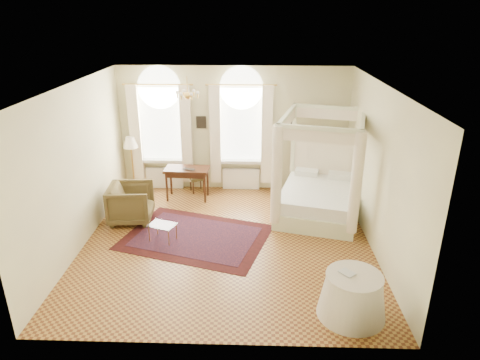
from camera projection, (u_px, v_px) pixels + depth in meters
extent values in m
plane|color=#A67530|center=(227.00, 242.00, 9.11)|extent=(6.00, 6.00, 0.00)
plane|color=beige|center=(234.00, 130.00, 11.28)|extent=(6.00, 0.00, 6.00)
plane|color=beige|center=(212.00, 247.00, 5.71)|extent=(6.00, 0.00, 6.00)
plane|color=beige|center=(78.00, 168.00, 8.59)|extent=(0.00, 6.00, 6.00)
plane|color=beige|center=(379.00, 171.00, 8.40)|extent=(0.00, 6.00, 6.00)
plane|color=white|center=(225.00, 86.00, 7.88)|extent=(6.00, 6.00, 0.00)
cube|color=silver|center=(162.00, 124.00, 11.25)|extent=(1.10, 0.04, 1.90)
cylinder|color=silver|center=(159.00, 87.00, 10.90)|extent=(1.10, 0.04, 1.10)
cube|color=white|center=(163.00, 160.00, 11.54)|extent=(1.32, 0.24, 0.08)
cube|color=beige|center=(136.00, 135.00, 11.21)|extent=(0.28, 0.14, 2.60)
cube|color=beige|center=(186.00, 135.00, 11.17)|extent=(0.28, 0.14, 2.60)
cube|color=white|center=(165.00, 178.00, 11.75)|extent=(1.00, 0.12, 0.58)
cube|color=silver|center=(241.00, 124.00, 11.19)|extent=(1.10, 0.04, 1.90)
cylinder|color=silver|center=(241.00, 88.00, 10.83)|extent=(1.10, 0.04, 1.10)
cube|color=white|center=(241.00, 161.00, 11.47)|extent=(1.32, 0.24, 0.08)
cube|color=beige|center=(215.00, 135.00, 11.14)|extent=(0.28, 0.14, 2.60)
cube|color=beige|center=(267.00, 136.00, 11.10)|extent=(0.28, 0.14, 2.60)
cube|color=white|center=(241.00, 179.00, 11.68)|extent=(1.00, 0.12, 0.58)
cylinder|color=gold|center=(187.00, 85.00, 9.10)|extent=(0.02, 0.02, 0.40)
sphere|color=gold|center=(188.00, 96.00, 9.18)|extent=(0.16, 0.16, 0.16)
sphere|color=beige|center=(198.00, 93.00, 9.15)|extent=(0.07, 0.07, 0.07)
sphere|color=beige|center=(194.00, 91.00, 9.33)|extent=(0.07, 0.07, 0.07)
sphere|color=beige|center=(184.00, 91.00, 9.33)|extent=(0.07, 0.07, 0.07)
sphere|color=beige|center=(177.00, 92.00, 9.16)|extent=(0.07, 0.07, 0.07)
sphere|color=beige|center=(181.00, 94.00, 8.98)|extent=(0.07, 0.07, 0.07)
sphere|color=beige|center=(191.00, 94.00, 8.97)|extent=(0.07, 0.07, 0.07)
cube|color=black|center=(201.00, 122.00, 11.20)|extent=(0.26, 0.03, 0.32)
cube|color=black|center=(289.00, 119.00, 11.09)|extent=(0.22, 0.03, 0.26)
cube|color=beige|center=(318.00, 208.00, 10.24)|extent=(2.27, 2.57, 0.38)
cube|color=silver|center=(319.00, 195.00, 10.12)|extent=(2.14, 2.44, 0.29)
cube|color=beige|center=(325.00, 164.00, 10.90)|extent=(1.74, 0.53, 1.25)
cube|color=beige|center=(293.00, 151.00, 11.00)|extent=(0.11, 0.11, 2.40)
cube|color=beige|center=(359.00, 157.00, 10.57)|extent=(0.11, 0.11, 2.40)
cube|color=beige|center=(276.00, 180.00, 9.16)|extent=(0.11, 0.11, 2.40)
cube|color=beige|center=(356.00, 189.00, 8.73)|extent=(0.11, 0.11, 2.40)
cube|color=beige|center=(329.00, 107.00, 10.34)|extent=(1.74, 0.53, 0.08)
cube|color=beige|center=(319.00, 129.00, 8.50)|extent=(1.74, 0.53, 0.08)
cube|color=beige|center=(288.00, 114.00, 9.63)|extent=(0.63, 2.14, 0.08)
cube|color=beige|center=(363.00, 119.00, 9.20)|extent=(0.63, 2.14, 0.08)
cube|color=beige|center=(329.00, 113.00, 10.39)|extent=(1.79, 0.50, 0.29)
cube|color=beige|center=(319.00, 136.00, 8.55)|extent=(1.79, 0.50, 0.29)
cube|color=beige|center=(287.00, 121.00, 9.69)|extent=(0.61, 2.19, 0.29)
cube|color=beige|center=(363.00, 126.00, 9.25)|extent=(0.61, 2.19, 0.29)
cylinder|color=beige|center=(277.00, 176.00, 9.12)|extent=(0.23, 0.23, 2.19)
cylinder|color=beige|center=(356.00, 184.00, 8.69)|extent=(0.23, 0.23, 2.19)
cube|color=#391E0F|center=(335.00, 185.00, 11.26)|extent=(0.51, 0.48, 0.62)
cylinder|color=gold|center=(333.00, 170.00, 11.16)|extent=(0.11, 0.11, 0.18)
cone|color=beige|center=(333.00, 163.00, 11.09)|extent=(0.25, 0.25, 0.20)
cube|color=#391E0F|center=(187.00, 169.00, 10.91)|extent=(1.15, 0.64, 0.07)
cube|color=#391E0F|center=(187.00, 173.00, 10.95)|extent=(1.03, 0.52, 0.11)
cylinder|color=#391E0F|center=(171.00, 180.00, 11.31)|extent=(0.06, 0.06, 0.78)
cylinder|color=#391E0F|center=(208.00, 182.00, 11.23)|extent=(0.06, 0.06, 0.78)
cylinder|color=#391E0F|center=(167.00, 187.00, 10.90)|extent=(0.06, 0.06, 0.78)
cylinder|color=#391E0F|center=(205.00, 188.00, 10.82)|extent=(0.06, 0.06, 0.78)
imported|color=black|center=(190.00, 169.00, 10.82)|extent=(0.38, 0.32, 0.03)
cube|color=#4E4521|center=(197.00, 178.00, 11.49)|extent=(0.49, 0.49, 0.08)
cylinder|color=#391E0F|center=(193.00, 188.00, 11.40)|extent=(0.04, 0.04, 0.36)
cylinder|color=#391E0F|center=(204.00, 186.00, 11.49)|extent=(0.04, 0.04, 0.36)
cylinder|color=#391E0F|center=(191.00, 184.00, 11.65)|extent=(0.04, 0.04, 0.36)
cylinder|color=#391E0F|center=(201.00, 183.00, 11.74)|extent=(0.04, 0.04, 0.36)
imported|color=#4B3D20|center=(131.00, 203.00, 9.87)|extent=(1.05, 1.02, 0.89)
cube|color=white|center=(162.00, 225.00, 9.04)|extent=(0.65, 0.56, 0.02)
cylinder|color=gold|center=(149.00, 234.00, 9.06)|extent=(0.02, 0.02, 0.37)
cylinder|color=gold|center=(169.00, 238.00, 8.88)|extent=(0.02, 0.02, 0.37)
cylinder|color=gold|center=(157.00, 227.00, 9.32)|extent=(0.02, 0.02, 0.37)
cylinder|color=gold|center=(176.00, 231.00, 9.15)|extent=(0.02, 0.02, 0.37)
cylinder|color=gold|center=(135.00, 190.00, 11.69)|extent=(0.27, 0.27, 0.03)
cylinder|color=gold|center=(133.00, 167.00, 11.45)|extent=(0.04, 0.04, 1.33)
cone|color=beige|center=(130.00, 142.00, 11.19)|extent=(0.39, 0.39, 0.28)
cube|color=#410F10|center=(196.00, 237.00, 9.30)|extent=(3.47, 2.92, 0.01)
cube|color=black|center=(196.00, 237.00, 9.29)|extent=(2.89, 2.34, 0.01)
cone|color=silver|center=(352.00, 296.00, 6.82)|extent=(1.10, 1.10, 0.71)
cylinder|color=silver|center=(355.00, 276.00, 6.68)|extent=(0.90, 0.90, 0.04)
imported|color=black|center=(343.00, 275.00, 6.66)|extent=(0.29, 0.29, 0.02)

